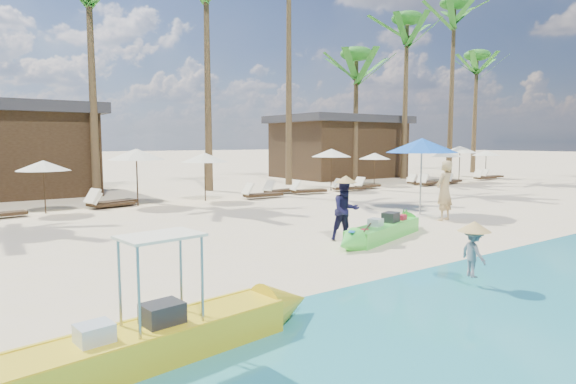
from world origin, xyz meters
TOP-DOWN VIEW (x-y plane):
  - ground at (0.00, 0.00)m, footprint 240.00×240.00m
  - green_canoe at (0.37, 0.13)m, footprint 4.86×1.87m
  - yellow_canoe at (-7.12, -3.32)m, footprint 5.65×1.16m
  - tourist at (4.05, 1.03)m, footprint 0.75×0.54m
  - vendor_green at (-0.61, 0.54)m, footprint 0.88×0.77m
  - vendor_yellow at (-1.50, -3.73)m, footprint 0.48×0.63m
  - blue_umbrella at (4.60, 2.42)m, footprint 2.45×2.45m
  - resort_parasol_4 at (-6.11, 10.07)m, footprint 1.82×1.82m
  - lounger_4_right at (-3.85, 10.22)m, footprint 1.70×0.79m
  - resort_parasol_5 at (-2.81, 10.19)m, footprint 2.18×2.18m
  - lounger_5_left at (-3.85, 10.41)m, footprint 2.08×1.19m
  - resort_parasol_6 at (0.06, 10.12)m, footprint 1.99×1.99m
  - lounger_6_left at (2.45, 9.50)m, footprint 1.89×0.63m
  - lounger_6_right at (4.08, 10.49)m, footprint 1.87×0.88m
  - resort_parasol_7 at (7.27, 10.35)m, footprint 2.09×2.09m
  - lounger_7_left at (5.23, 9.75)m, footprint 1.86×0.84m
  - lounger_7_right at (7.70, 9.64)m, footprint 1.78×1.07m
  - resort_parasol_8 at (11.18, 11.13)m, footprint 1.82×1.82m
  - lounger_8_left at (9.35, 9.90)m, footprint 1.77×0.75m
  - resort_parasol_9 at (15.98, 9.81)m, footprint 1.93×1.93m
  - lounger_9_left at (13.53, 9.19)m, footprint 1.91×0.87m
  - lounger_9_right at (13.69, 10.08)m, footprint 1.66×0.57m
  - resort_parasol_10 at (17.37, 9.86)m, footprint 2.18×2.18m
  - lounger_10_left at (15.71, 9.19)m, footprint 1.82×0.93m
  - lounger_10_right at (19.93, 9.77)m, footprint 1.82×0.66m
  - resort_parasol_11 at (21.58, 10.71)m, footprint 1.87×1.87m
  - lounger_11_left at (21.48, 10.23)m, footprint 1.76×0.84m
  - palm_3 at (-3.36, 14.27)m, footprint 2.08×2.08m
  - palm_4 at (2.15, 14.01)m, footprint 2.08×2.08m
  - palm_6 at (12.84, 14.52)m, footprint 2.08×2.08m
  - palm_7 at (16.57, 13.68)m, footprint 2.08×2.08m
  - palm_8 at (21.07, 13.33)m, footprint 2.08×2.08m
  - palm_9 at (26.21, 14.81)m, footprint 2.08×2.08m
  - pavilion_east at (14.00, 17.50)m, footprint 8.80×6.60m

SIDE VIEW (x-z plane):
  - ground at x=0.00m, z-range 0.00..0.00m
  - lounger_4_right at x=-3.85m, z-range -0.09..0.46m
  - lounger_9_right at x=13.69m, z-range -0.09..0.46m
  - lounger_11_left at x=21.48m, z-range -0.10..0.48m
  - lounger_7_right at x=7.70m, z-range -0.10..0.48m
  - lounger_8_left at x=9.35m, z-range -0.10..0.49m
  - lounger_10_left at x=15.71m, z-range -0.10..0.49m
  - lounger_10_right at x=19.93m, z-range -0.10..0.51m
  - lounger_7_left at x=5.23m, z-range -0.10..0.51m
  - lounger_6_right at x=4.08m, z-range -0.10..0.51m
  - lounger_9_left at x=13.53m, z-range -0.10..0.52m
  - lounger_6_left at x=2.45m, z-range -0.11..0.53m
  - green_canoe at x=0.37m, z-range -0.10..0.53m
  - lounger_5_left at x=-3.85m, z-range -0.11..0.56m
  - yellow_canoe at x=-7.12m, z-range -0.49..0.97m
  - vendor_yellow at x=-1.50m, z-range 0.18..1.04m
  - vendor_green at x=-0.61m, z-range 0.00..1.54m
  - tourist at x=4.05m, z-range 0.00..1.92m
  - resort_parasol_4 at x=-6.11m, z-range 0.75..2.62m
  - resort_parasol_8 at x=11.18m, z-range 0.75..2.63m
  - resort_parasol_11 at x=21.58m, z-range 0.78..2.71m
  - resort_parasol_9 at x=15.98m, z-range 0.80..2.78m
  - resort_parasol_6 at x=0.06m, z-range 0.82..2.87m
  - resort_parasol_7 at x=7.27m, z-range 0.87..3.02m
  - resort_parasol_10 at x=17.37m, z-range 0.90..3.14m
  - resort_parasol_5 at x=-2.81m, z-range 0.90..3.15m
  - pavilion_east at x=14.00m, z-range 0.05..4.35m
  - blue_umbrella at x=4.60m, z-range 1.06..3.70m
  - palm_6 at x=12.84m, z-range 2.79..11.31m
  - palm_9 at x=26.21m, z-range 3.14..12.97m
  - palm_3 at x=-3.36m, z-range 3.32..13.83m
  - palm_7 at x=16.57m, z-range 3.46..14.53m
  - palm_4 at x=2.15m, z-range 3.60..15.30m
  - palm_8 at x=21.07m, z-range 3.83..16.53m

